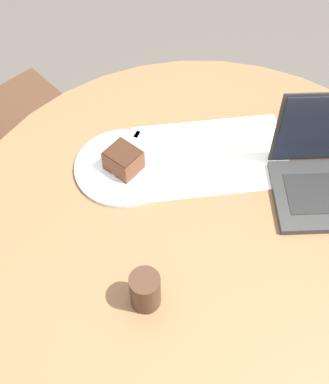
{
  "coord_description": "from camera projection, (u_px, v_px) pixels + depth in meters",
  "views": [
    {
      "loc": [
        -0.29,
        -0.61,
        1.89
      ],
      "look_at": [
        -0.07,
        0.13,
        0.81
      ],
      "focal_mm": 50.0,
      "sensor_mm": 36.0,
      "label": 1
    }
  ],
  "objects": [
    {
      "name": "cake_slice",
      "position": [
        123.0,
        160.0,
        1.38
      ],
      "size": [
        0.11,
        0.11,
        0.06
      ],
      "rotation": [
        0.0,
        0.0,
        0.6
      ],
      "color": "brown",
      "rests_on": "plate"
    },
    {
      "name": "paper_document",
      "position": [
        211.0,
        156.0,
        1.45
      ],
      "size": [
        0.45,
        0.32,
        0.0
      ],
      "rotation": [
        0.0,
        0.0,
        -0.16
      ],
      "color": "white",
      "rests_on": "dining_table"
    },
    {
      "name": "ground_plane",
      "position": [
        195.0,
        348.0,
        1.92
      ],
      "size": [
        12.0,
        12.0,
        0.0
      ],
      "primitive_type": "plane",
      "color": "#4C4742"
    },
    {
      "name": "fork",
      "position": [
        129.0,
        148.0,
        1.45
      ],
      "size": [
        0.12,
        0.15,
        0.0
      ],
      "rotation": [
        0.0,
        0.0,
        7.18
      ],
      "color": "silver",
      "rests_on": "plate"
    },
    {
      "name": "coffee_glass",
      "position": [
        145.0,
        290.0,
        1.16
      ],
      "size": [
        0.07,
        0.07,
        0.1
      ],
      "color": "#3D2619",
      "rests_on": "dining_table"
    },
    {
      "name": "dining_table",
      "position": [
        205.0,
        267.0,
        1.42
      ],
      "size": [
        1.29,
        1.29,
        0.77
      ],
      "color": "brown",
      "rests_on": "ground_plane"
    },
    {
      "name": "plate",
      "position": [
        124.0,
        167.0,
        1.42
      ],
      "size": [
        0.26,
        0.26,
        0.01
      ],
      "color": "silver",
      "rests_on": "dining_table"
    }
  ]
}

